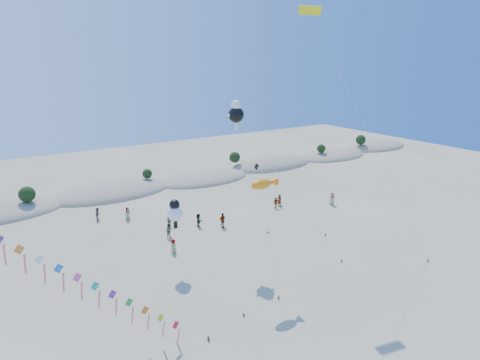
{
  "coord_description": "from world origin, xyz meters",
  "views": [
    {
      "loc": [
        -15.76,
        -16.51,
        20.07
      ],
      "look_at": [
        3.98,
        14.0,
        9.29
      ],
      "focal_mm": 30.0,
      "sensor_mm": 36.0,
      "label": 1
    }
  ],
  "objects": [
    {
      "name": "dune_ridge",
      "position": [
        1.06,
        45.14,
        0.11
      ],
      "size": [
        145.3,
        11.49,
        5.57
      ],
      "color": "gray",
      "rests_on": "ground"
    },
    {
      "name": "fish_kite",
      "position": [
        4.2,
        10.44,
        9.79
      ],
      "size": [
        2.66,
        3.49,
        10.28
      ],
      "color": "#3F2D1E",
      "rests_on": "ground"
    },
    {
      "name": "cartoon_kite_low",
      "position": [
        -1.29,
        17.48,
        6.07
      ],
      "size": [
        1.98,
        11.24,
        7.32
      ],
      "color": "#3F2D1E",
      "rests_on": "ground"
    },
    {
      "name": "cartoon_kite_high",
      "position": [
        6.31,
        18.3,
        14.98
      ],
      "size": [
        8.23,
        9.96,
        16.31
      ],
      "color": "#3F2D1E",
      "rests_on": "ground"
    },
    {
      "name": "parafoil_kite",
      "position": [
        11.72,
        13.47,
        24.09
      ],
      "size": [
        10.79,
        9.82,
        25.04
      ],
      "color": "#3F2D1E",
      "rests_on": "ground"
    },
    {
      "name": "dark_kite",
      "position": [
        13.98,
        21.47,
        5.22
      ],
      "size": [
        4.33,
        9.25,
        7.65
      ],
      "color": "#3F2D1E",
      "rests_on": "ground"
    },
    {
      "name": "beachgoers",
      "position": [
        7.01,
        26.41,
        0.86
      ],
      "size": [
        30.9,
        15.0,
        1.91
      ],
      "color": "slate",
      "rests_on": "ground"
    }
  ]
}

